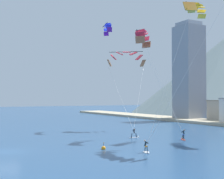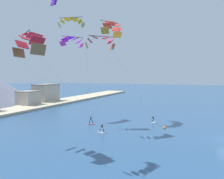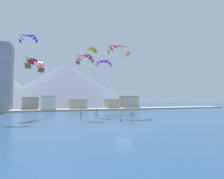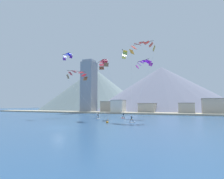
{
  "view_description": "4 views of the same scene",
  "coord_description": "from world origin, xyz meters",
  "px_view_note": "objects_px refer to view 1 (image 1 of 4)",
  "views": [
    {
      "loc": [
        39.61,
        -8.13,
        6.59
      ],
      "look_at": [
        1.05,
        13.95,
        7.78
      ],
      "focal_mm": 50.0,
      "sensor_mm": 36.0,
      "label": 1
    },
    {
      "loc": [
        -43.7,
        2.0,
        10.69
      ],
      "look_at": [
        -3.87,
        18.4,
        7.92
      ],
      "focal_mm": 40.0,
      "sensor_mm": 36.0,
      "label": 2
    },
    {
      "loc": [
        -12.67,
        -27.01,
        4.84
      ],
      "look_at": [
        3.29,
        13.87,
        7.45
      ],
      "focal_mm": 28.0,
      "sensor_mm": 36.0,
      "label": 3
    },
    {
      "loc": [
        21.32,
        -24.99,
        3.97
      ],
      "look_at": [
        3.96,
        14.42,
        7.86
      ],
      "focal_mm": 28.0,
      "sensor_mm": 36.0,
      "label": 4
    }
  ],
  "objects_px": {
    "parafoil_kite_near_lead": "(143,37)",
    "parafoil_kite_distant_low_drift": "(197,8)",
    "kitesurfer_near_trail": "(147,149)",
    "kitesurfer_near_lead": "(183,136)",
    "parafoil_kite_distant_mid_solo": "(107,28)",
    "race_marker_buoy": "(104,148)",
    "parafoil_kite_mid_center": "(126,57)",
    "kitesurfer_mid_center": "(135,135)"
  },
  "relations": [
    {
      "from": "parafoil_kite_near_lead",
      "to": "parafoil_kite_distant_mid_solo",
      "type": "xyz_separation_m",
      "value": [
        -14.8,
        1.54,
        4.62
      ]
    },
    {
      "from": "parafoil_kite_mid_center",
      "to": "parafoil_kite_distant_low_drift",
      "type": "bearing_deg",
      "value": 11.43
    },
    {
      "from": "kitesurfer_near_trail",
      "to": "parafoil_kite_near_lead",
      "type": "distance_m",
      "value": 21.09
    },
    {
      "from": "parafoil_kite_mid_center",
      "to": "parafoil_kite_distant_mid_solo",
      "type": "distance_m",
      "value": 7.31
    },
    {
      "from": "parafoil_kite_near_lead",
      "to": "race_marker_buoy",
      "type": "relative_size",
      "value": 15.99
    },
    {
      "from": "parafoil_kite_near_lead",
      "to": "parafoil_kite_mid_center",
      "type": "distance_m",
      "value": 13.97
    },
    {
      "from": "parafoil_kite_mid_center",
      "to": "parafoil_kite_distant_mid_solo",
      "type": "xyz_separation_m",
      "value": [
        -1.86,
        -3.49,
        6.14
      ]
    },
    {
      "from": "kitesurfer_near_lead",
      "to": "kitesurfer_near_trail",
      "type": "bearing_deg",
      "value": -60.68
    },
    {
      "from": "parafoil_kite_near_lead",
      "to": "parafoil_kite_distant_low_drift",
      "type": "height_order",
      "value": "parafoil_kite_distant_low_drift"
    },
    {
      "from": "kitesurfer_near_trail",
      "to": "parafoil_kite_mid_center",
      "type": "distance_m",
      "value": 30.97
    },
    {
      "from": "parafoil_kite_near_lead",
      "to": "race_marker_buoy",
      "type": "height_order",
      "value": "parafoil_kite_near_lead"
    },
    {
      "from": "kitesurfer_near_lead",
      "to": "race_marker_buoy",
      "type": "xyz_separation_m",
      "value": [
        1.87,
        -15.23,
        -0.35
      ]
    },
    {
      "from": "parafoil_kite_near_lead",
      "to": "parafoil_kite_distant_mid_solo",
      "type": "height_order",
      "value": "parafoil_kite_distant_mid_solo"
    },
    {
      "from": "race_marker_buoy",
      "to": "kitesurfer_near_lead",
      "type": "bearing_deg",
      "value": 96.99
    },
    {
      "from": "parafoil_kite_mid_center",
      "to": "parafoil_kite_distant_low_drift",
      "type": "height_order",
      "value": "parafoil_kite_distant_low_drift"
    },
    {
      "from": "parafoil_kite_near_lead",
      "to": "race_marker_buoy",
      "type": "distance_m",
      "value": 20.64
    },
    {
      "from": "kitesurfer_mid_center",
      "to": "kitesurfer_near_lead",
      "type": "bearing_deg",
      "value": 42.04
    },
    {
      "from": "kitesurfer_mid_center",
      "to": "kitesurfer_near_trail",
      "type": "bearing_deg",
      "value": -28.65
    },
    {
      "from": "kitesurfer_near_trail",
      "to": "race_marker_buoy",
      "type": "xyz_separation_m",
      "value": [
        -4.88,
        -3.21,
        -0.27
      ]
    },
    {
      "from": "parafoil_kite_near_lead",
      "to": "parafoil_kite_mid_center",
      "type": "relative_size",
      "value": 1.08
    },
    {
      "from": "parafoil_kite_near_lead",
      "to": "parafoil_kite_mid_center",
      "type": "height_order",
      "value": "parafoil_kite_near_lead"
    },
    {
      "from": "parafoil_kite_distant_mid_solo",
      "to": "race_marker_buoy",
      "type": "height_order",
      "value": "parafoil_kite_distant_mid_solo"
    },
    {
      "from": "race_marker_buoy",
      "to": "parafoil_kite_distant_low_drift",
      "type": "bearing_deg",
      "value": 97.46
    },
    {
      "from": "kitesurfer_near_lead",
      "to": "kitesurfer_near_trail",
      "type": "distance_m",
      "value": 13.78
    },
    {
      "from": "kitesurfer_mid_center",
      "to": "race_marker_buoy",
      "type": "height_order",
      "value": "kitesurfer_mid_center"
    },
    {
      "from": "kitesurfer_near_lead",
      "to": "parafoil_kite_near_lead",
      "type": "relative_size",
      "value": 0.11
    },
    {
      "from": "kitesurfer_near_trail",
      "to": "race_marker_buoy",
      "type": "distance_m",
      "value": 5.85
    },
    {
      "from": "kitesurfer_near_trail",
      "to": "kitesurfer_near_lead",
      "type": "bearing_deg",
      "value": 119.32
    },
    {
      "from": "kitesurfer_mid_center",
      "to": "parafoil_kite_near_lead",
      "type": "bearing_deg",
      "value": 30.18
    },
    {
      "from": "parafoil_kite_near_lead",
      "to": "race_marker_buoy",
      "type": "xyz_separation_m",
      "value": [
        6.42,
        -10.73,
        -16.41
      ]
    },
    {
      "from": "parafoil_kite_near_lead",
      "to": "kitesurfer_near_lead",
      "type": "bearing_deg",
      "value": 44.58
    },
    {
      "from": "kitesurfer_near_trail",
      "to": "kitesurfer_mid_center",
      "type": "height_order",
      "value": "kitesurfer_near_trail"
    },
    {
      "from": "kitesurfer_near_trail",
      "to": "parafoil_kite_distant_mid_solo",
      "type": "relative_size",
      "value": 0.37
    },
    {
      "from": "parafoil_kite_near_lead",
      "to": "race_marker_buoy",
      "type": "bearing_deg",
      "value": -59.1
    },
    {
      "from": "parafoil_kite_distant_low_drift",
      "to": "parafoil_kite_near_lead",
      "type": "bearing_deg",
      "value": -114.87
    },
    {
      "from": "kitesurfer_near_lead",
      "to": "parafoil_kite_mid_center",
      "type": "height_order",
      "value": "parafoil_kite_mid_center"
    },
    {
      "from": "parafoil_kite_distant_mid_solo",
      "to": "race_marker_buoy",
      "type": "xyz_separation_m",
      "value": [
        21.22,
        -12.28,
        -21.03
      ]
    },
    {
      "from": "parafoil_kite_distant_low_drift",
      "to": "parafoil_kite_mid_center",
      "type": "bearing_deg",
      "value": -168.57
    },
    {
      "from": "kitesurfer_near_lead",
      "to": "kitesurfer_near_trail",
      "type": "relative_size",
      "value": 0.98
    },
    {
      "from": "parafoil_kite_distant_low_drift",
      "to": "parafoil_kite_distant_mid_solo",
      "type": "distance_m",
      "value": 19.95
    },
    {
      "from": "kitesurfer_near_trail",
      "to": "parafoil_kite_distant_mid_solo",
      "type": "distance_m",
      "value": 34.56
    },
    {
      "from": "kitesurfer_mid_center",
      "to": "race_marker_buoy",
      "type": "xyz_separation_m",
      "value": [
        7.62,
        -10.04,
        -0.28
      ]
    }
  ]
}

